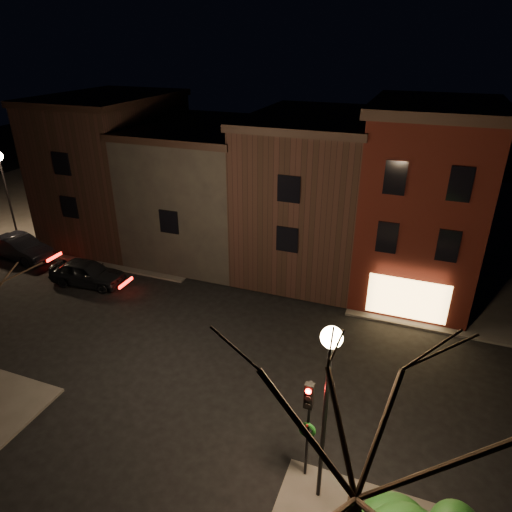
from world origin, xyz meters
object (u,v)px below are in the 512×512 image
(street_lamp_near, at_px, (329,371))
(bare_tree_right, at_px, (367,422))
(parked_car_b, at_px, (20,248))
(parked_car_a, at_px, (87,273))
(street_lamp_far, at_px, (2,173))
(traffic_signal, at_px, (308,416))

(street_lamp_near, relative_size, bare_tree_right, 0.76)
(parked_car_b, bearing_deg, parked_car_a, -93.59)
(street_lamp_far, relative_size, parked_car_a, 1.43)
(bare_tree_right, distance_m, parked_car_b, 27.81)
(traffic_signal, height_order, bare_tree_right, bare_tree_right)
(street_lamp_far, xyz_separation_m, bare_tree_right, (26.50, -14.70, 0.97))
(street_lamp_near, relative_size, street_lamp_far, 1.00)
(traffic_signal, bearing_deg, bare_tree_right, -57.59)
(street_lamp_far, xyz_separation_m, traffic_signal, (24.60, -11.71, -2.37))
(street_lamp_far, height_order, parked_car_b, street_lamp_far)
(street_lamp_far, bearing_deg, traffic_signal, -25.45)
(traffic_signal, height_order, parked_car_a, traffic_signal)
(parked_car_a, height_order, parked_car_b, parked_car_b)
(street_lamp_near, bearing_deg, bare_tree_right, -62.53)
(street_lamp_far, distance_m, parked_car_a, 10.40)
(traffic_signal, distance_m, bare_tree_right, 4.87)
(street_lamp_far, bearing_deg, bare_tree_right, -29.02)
(street_lamp_near, height_order, traffic_signal, street_lamp_near)
(bare_tree_right, height_order, parked_car_a, bare_tree_right)
(parked_car_a, bearing_deg, traffic_signal, -123.26)
(parked_car_a, bearing_deg, street_lamp_near, -123.73)
(parked_car_a, bearing_deg, parked_car_b, 74.00)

